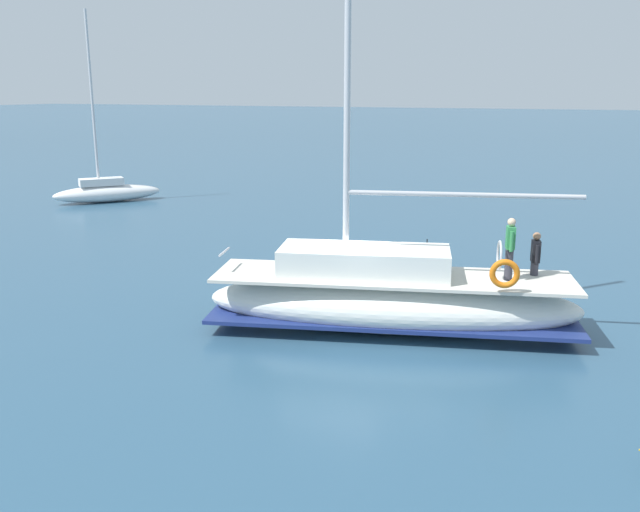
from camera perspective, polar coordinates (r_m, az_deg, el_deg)
ground_plane at (r=18.25m, az=1.92°, el=-5.70°), size 400.00×400.00×0.00m
main_sailboat at (r=17.58m, az=5.80°, el=-3.39°), size 4.71×9.90×14.03m
moored_cutter_left at (r=39.35m, az=-17.52°, el=5.30°), size 5.23×4.82×10.12m
mooring_buoy at (r=24.96m, az=8.96°, el=0.08°), size 0.73×0.73×0.96m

